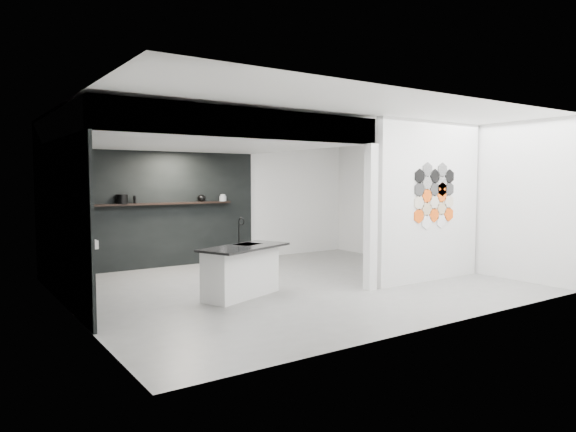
# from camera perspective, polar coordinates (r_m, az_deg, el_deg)

# --- Properties ---
(floor) EXTENTS (7.00, 6.00, 0.01)m
(floor) POSITION_cam_1_polar(r_m,az_deg,el_deg) (8.76, 0.57, -7.70)
(floor) COLOR slate
(partition_panel) EXTENTS (2.45, 0.15, 2.80)m
(partition_panel) POSITION_cam_1_polar(r_m,az_deg,el_deg) (9.34, 15.45, 1.58)
(partition_panel) COLOR silver
(partition_panel) RESTS_ON floor
(bay_clad_back) EXTENTS (4.40, 0.04, 2.35)m
(bay_clad_back) POSITION_cam_1_polar(r_m,az_deg,el_deg) (10.65, -14.47, 0.67)
(bay_clad_back) COLOR black
(bay_clad_back) RESTS_ON floor
(bay_clad_left) EXTENTS (0.04, 4.00, 2.35)m
(bay_clad_left) POSITION_cam_1_polar(r_m,az_deg,el_deg) (8.18, -24.12, -0.54)
(bay_clad_left) COLOR black
(bay_clad_left) RESTS_ON floor
(bulkhead) EXTENTS (4.40, 4.00, 0.40)m
(bulkhead) POSITION_cam_1_polar(r_m,az_deg,el_deg) (8.84, -10.24, 8.99)
(bulkhead) COLOR silver
(bulkhead) RESTS_ON corner_column
(corner_column) EXTENTS (0.16, 0.16, 2.35)m
(corner_column) POSITION_cam_1_polar(r_m,az_deg,el_deg) (8.33, 9.16, -0.15)
(corner_column) COLOR silver
(corner_column) RESTS_ON floor
(fascia_beam) EXTENTS (4.40, 0.16, 0.40)m
(fascia_beam) POSITION_cam_1_polar(r_m,az_deg,el_deg) (7.14, -3.84, 10.24)
(fascia_beam) COLOR silver
(fascia_beam) RESTS_ON corner_column
(wall_basin) EXTENTS (0.40, 0.60, 0.12)m
(wall_basin) POSITION_cam_1_polar(r_m,az_deg,el_deg) (8.06, -22.20, -2.87)
(wall_basin) COLOR silver
(wall_basin) RESTS_ON bay_clad_left
(display_shelf) EXTENTS (3.00, 0.15, 0.04)m
(display_shelf) POSITION_cam_1_polar(r_m,az_deg,el_deg) (10.58, -13.78, 1.34)
(display_shelf) COLOR black
(display_shelf) RESTS_ON bay_clad_back
(kitchen_island) EXTENTS (1.61, 1.15, 1.19)m
(kitchen_island) POSITION_cam_1_polar(r_m,az_deg,el_deg) (7.87, -5.20, -6.05)
(kitchen_island) COLOR silver
(kitchen_island) RESTS_ON floor
(stockpot) EXTENTS (0.27, 0.27, 0.18)m
(stockpot) POSITION_cam_1_polar(r_m,az_deg,el_deg) (10.32, -17.96, 1.81)
(stockpot) COLOR black
(stockpot) RESTS_ON display_shelf
(kettle) EXTENTS (0.20, 0.20, 0.15)m
(kettle) POSITION_cam_1_polar(r_m,az_deg,el_deg) (10.90, -9.58, 1.98)
(kettle) COLOR black
(kettle) RESTS_ON display_shelf
(glass_bowl) EXTENTS (0.19, 0.19, 0.11)m
(glass_bowl) POSITION_cam_1_polar(r_m,az_deg,el_deg) (11.12, -7.25, 1.93)
(glass_bowl) COLOR gray
(glass_bowl) RESTS_ON display_shelf
(glass_vase) EXTENTS (0.11, 0.11, 0.15)m
(glass_vase) POSITION_cam_1_polar(r_m,az_deg,el_deg) (11.12, -7.25, 2.04)
(glass_vase) COLOR gray
(glass_vase) RESTS_ON display_shelf
(bottle_dark) EXTENTS (0.06, 0.06, 0.15)m
(bottle_dark) POSITION_cam_1_polar(r_m,az_deg,el_deg) (10.39, -16.66, 1.77)
(bottle_dark) COLOR black
(bottle_dark) RESTS_ON display_shelf
(utensil_cup) EXTENTS (0.09, 0.09, 0.10)m
(utensil_cup) POSITION_cam_1_polar(r_m,az_deg,el_deg) (10.30, -18.40, 1.56)
(utensil_cup) COLOR black
(utensil_cup) RESTS_ON display_shelf
(hex_tile_cluster) EXTENTS (1.04, 0.02, 1.16)m
(hex_tile_cluster) POSITION_cam_1_polar(r_m,az_deg,el_deg) (9.31, 16.00, 2.21)
(hex_tile_cluster) COLOR #F2530C
(hex_tile_cluster) RESTS_ON partition_panel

